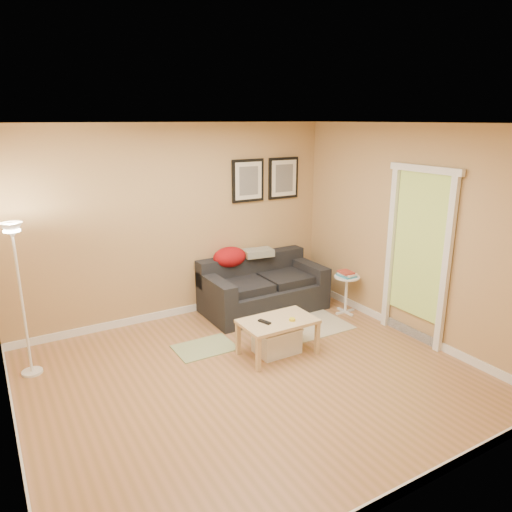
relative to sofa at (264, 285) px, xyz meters
name	(u,v)px	position (x,y,z in m)	size (l,w,h in m)	color
floor	(252,377)	(-1.08, -1.53, -0.38)	(4.50, 4.50, 0.00)	#AA7249
ceiling	(251,123)	(-1.08, -1.53, 2.23)	(4.50, 4.50, 0.00)	white
wall_back	(177,223)	(-1.08, 0.47, 0.92)	(4.50, 4.50, 0.00)	tan
wall_front	(408,337)	(-1.08, -3.53, 0.92)	(4.50, 4.50, 0.00)	tan
wall_right	(412,233)	(1.17, -1.53, 0.92)	(4.00, 4.00, 0.00)	tan
baseboard_back	(181,311)	(-1.08, 0.46, -0.33)	(4.50, 0.02, 0.10)	white
baseboard_front	(391,496)	(-1.08, -3.52, -0.33)	(4.50, 0.02, 0.10)	white
baseboard_left	(18,443)	(-3.32, -1.53, -0.33)	(0.02, 4.00, 0.10)	white
baseboard_right	(402,328)	(1.16, -1.53, -0.33)	(0.02, 4.00, 0.10)	white
sofa	(264,285)	(0.00, 0.00, 0.00)	(1.70, 0.90, 0.75)	black
red_throw	(230,257)	(-0.38, 0.30, 0.40)	(0.48, 0.36, 0.28)	#A10E14
plaid_throw	(258,253)	(0.06, 0.27, 0.41)	(0.42, 0.26, 0.10)	#C5BB73
framed_print_left	(248,181)	(0.00, 0.45, 1.43)	(0.50, 0.04, 0.60)	black
framed_print_right	(283,178)	(0.60, 0.45, 1.43)	(0.50, 0.04, 0.60)	black
area_rug	(299,326)	(0.10, -0.74, -0.37)	(1.25, 0.85, 0.01)	beige
green_runner	(205,348)	(-1.23, -0.66, -0.37)	(0.70, 0.50, 0.01)	#668C4C
coffee_table	(278,337)	(-0.56, -1.22, -0.16)	(0.86, 0.53, 0.43)	tan
remote_control	(264,322)	(-0.73, -1.21, 0.06)	(0.05, 0.16, 0.02)	black
tape_roll	(292,320)	(-0.43, -1.33, 0.07)	(0.07, 0.07, 0.03)	yellow
storage_bin	(277,340)	(-0.54, -1.18, -0.22)	(0.51, 0.37, 0.31)	white
side_table	(346,295)	(0.94, -0.67, -0.10)	(0.35, 0.35, 0.54)	white
book_stack	(346,274)	(0.93, -0.67, 0.20)	(0.18, 0.24, 0.08)	teal
floor_lamp	(23,305)	(-3.08, -0.25, 0.41)	(0.22, 0.22, 1.67)	white
doorway	(417,259)	(1.12, -1.68, 0.65)	(0.12, 1.01, 2.13)	white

